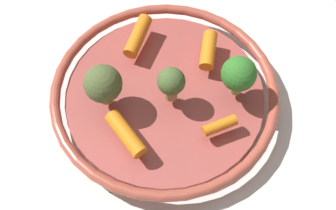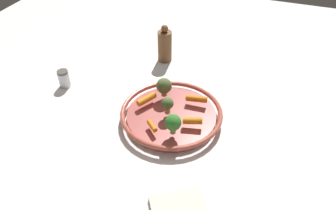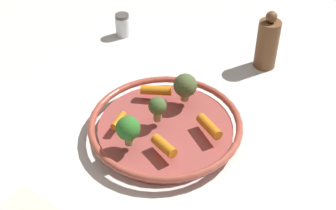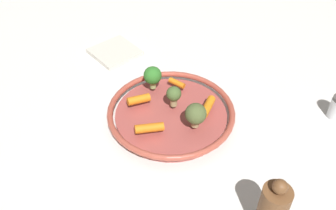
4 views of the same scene
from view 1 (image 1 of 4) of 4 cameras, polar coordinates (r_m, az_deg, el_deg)
name	(u,v)px [view 1 (image 1 of 4)]	position (r m, az deg, el deg)	size (l,w,h in m)	color
ground_plane	(165,102)	(0.63, -0.42, 0.36)	(2.17, 2.17, 0.00)	silver
serving_bowl	(165,95)	(0.61, -0.44, 1.33)	(0.32, 0.32, 0.04)	#A84C47
baby_carrot_center	(208,50)	(0.62, 5.30, 7.13)	(0.02, 0.02, 0.06)	orange
baby_carrot_right	(220,125)	(0.56, 6.77, -2.68)	(0.01, 0.01, 0.05)	orange
baby_carrot_back	(126,134)	(0.55, -5.54, -3.77)	(0.02, 0.02, 0.07)	orange
baby_carrot_near_rim	(138,36)	(0.64, -3.96, 8.98)	(0.02, 0.02, 0.07)	orange
broccoli_floret_small	(171,82)	(0.56, 0.43, 2.97)	(0.04, 0.04, 0.05)	tan
broccoli_floret_edge	(103,84)	(0.56, -8.49, 2.71)	(0.05, 0.05, 0.06)	tan
broccoli_floret_large	(239,74)	(0.57, 9.23, 3.98)	(0.05, 0.05, 0.06)	#96AA66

